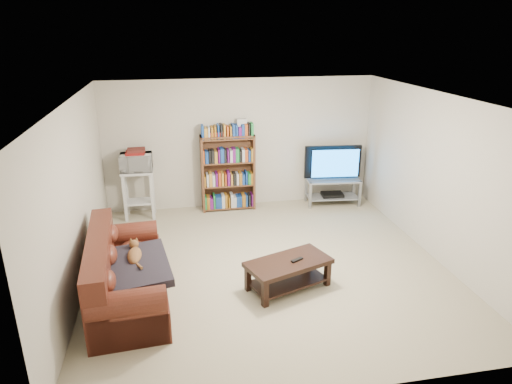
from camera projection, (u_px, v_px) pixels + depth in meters
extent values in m
plane|color=#BDAF8C|center=(268.00, 266.00, 6.60)|extent=(5.00, 5.00, 0.00)
plane|color=white|center=(270.00, 99.00, 5.78)|extent=(5.00, 5.00, 0.00)
plane|color=beige|center=(241.00, 144.00, 8.50)|extent=(5.00, 0.00, 5.00)
plane|color=beige|center=(330.00, 284.00, 3.89)|extent=(5.00, 0.00, 5.00)
plane|color=beige|center=(75.00, 200.00, 5.76)|extent=(0.00, 5.00, 5.00)
plane|color=beige|center=(437.00, 177.00, 6.63)|extent=(0.00, 5.00, 5.00)
cube|color=#562216|center=(129.00, 285.00, 5.74)|extent=(1.03, 2.10, 0.39)
cube|color=#562216|center=(101.00, 271.00, 5.57)|extent=(0.41, 2.05, 0.85)
cube|color=#562216|center=(129.00, 324.00, 4.90)|extent=(0.85, 0.30, 0.51)
cube|color=#562216|center=(129.00, 249.00, 6.53)|extent=(0.85, 0.30, 0.51)
cube|color=black|center=(135.00, 267.00, 5.52)|extent=(0.94, 1.13, 0.18)
cube|color=black|center=(288.00, 263.00, 5.93)|extent=(1.22, 0.89, 0.06)
cube|color=black|center=(288.00, 281.00, 6.02)|extent=(1.09, 0.80, 0.03)
cube|color=black|center=(265.00, 294.00, 5.59)|extent=(0.09, 0.09, 0.34)
cube|color=black|center=(327.00, 274.00, 6.06)|extent=(0.09, 0.09, 0.34)
cube|color=black|center=(248.00, 279.00, 5.94)|extent=(0.09, 0.09, 0.34)
cube|color=black|center=(308.00, 260.00, 6.40)|extent=(0.09, 0.09, 0.34)
cube|color=black|center=(297.00, 260.00, 5.92)|extent=(0.18, 0.13, 0.02)
cube|color=#999EA3|center=(333.00, 180.00, 8.74)|extent=(1.05, 0.55, 0.03)
cube|color=#999EA3|center=(332.00, 196.00, 8.86)|extent=(1.00, 0.52, 0.02)
cube|color=gray|center=(310.00, 196.00, 8.60)|extent=(0.05, 0.05, 0.51)
cube|color=gray|center=(360.00, 194.00, 8.68)|extent=(0.05, 0.05, 0.51)
cube|color=gray|center=(306.00, 189.00, 8.97)|extent=(0.05, 0.05, 0.51)
cube|color=gray|center=(353.00, 187.00, 9.05)|extent=(0.05, 0.05, 0.51)
imported|color=black|center=(334.00, 163.00, 8.63)|extent=(1.10, 0.24, 0.63)
cube|color=black|center=(332.00, 195.00, 8.85)|extent=(0.43, 0.32, 0.06)
cube|color=brown|center=(202.00, 174.00, 8.36)|extent=(0.04, 0.31, 1.42)
cube|color=brown|center=(253.00, 171.00, 8.52)|extent=(0.04, 0.31, 1.42)
cube|color=brown|center=(227.00, 136.00, 8.20)|extent=(0.99, 0.31, 0.03)
cube|color=maroon|center=(215.00, 134.00, 8.14)|extent=(0.29, 0.22, 0.08)
cube|color=silver|center=(137.00, 172.00, 8.00)|extent=(0.56, 0.41, 0.04)
cube|color=silver|center=(140.00, 201.00, 8.19)|extent=(0.50, 0.37, 0.03)
cube|color=silver|center=(125.00, 199.00, 7.96)|extent=(0.05, 0.05, 0.84)
cube|color=silver|center=(152.00, 197.00, 8.04)|extent=(0.05, 0.05, 0.84)
cube|color=silver|center=(127.00, 193.00, 8.26)|extent=(0.05, 0.05, 0.84)
cube|color=silver|center=(153.00, 191.00, 8.34)|extent=(0.05, 0.05, 0.84)
imported|color=silver|center=(136.00, 162.00, 7.94)|extent=(0.55, 0.38, 0.30)
cube|color=maroon|center=(135.00, 153.00, 7.88)|extent=(0.32, 0.28, 0.05)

